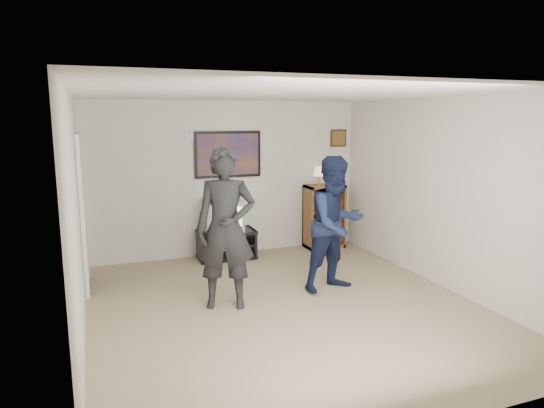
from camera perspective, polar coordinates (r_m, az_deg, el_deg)
room_shell at (r=5.91m, az=0.38°, el=0.47°), size 4.51×5.00×2.51m
media_stand at (r=7.85m, az=-5.39°, el=-4.73°), size 0.93×0.53×0.46m
crt_television at (r=7.73m, az=-5.76°, el=-1.33°), size 0.62×0.54×0.50m
bookshelf at (r=8.44m, az=6.17°, el=-1.46°), size 0.67×0.38×1.09m
table_lamp at (r=8.29m, az=5.54°, el=3.28°), size 0.20×0.20×0.32m
person_tall at (r=5.72m, az=-5.47°, el=-2.89°), size 0.81×0.66×1.92m
person_short at (r=6.33m, az=7.56°, el=-2.35°), size 0.98×0.84×1.76m
controller_left at (r=5.92m, az=-6.04°, el=-0.54°), size 0.08×0.12×0.03m
controller_right at (r=6.51m, az=6.15°, el=-1.14°), size 0.05×0.12×0.04m
poster at (r=7.87m, az=-5.20°, el=5.82°), size 1.10×0.03×0.75m
air_vent at (r=7.73m, az=-9.22°, el=7.88°), size 0.28×0.02×0.14m
small_picture at (r=8.61m, az=7.81°, el=7.69°), size 0.30×0.03×0.30m
doorway at (r=6.81m, az=-21.48°, el=-1.08°), size 0.03×0.85×2.00m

